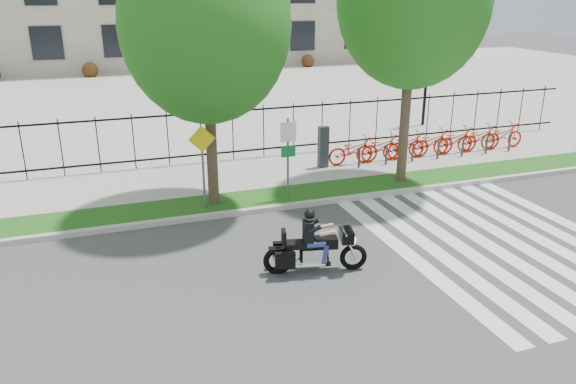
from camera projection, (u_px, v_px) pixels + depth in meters
name	position (u px, v px, depth m)	size (l,w,h in m)	color
ground	(330.00, 271.00, 13.16)	(120.00, 120.00, 0.00)	#3D3D40
curb	(275.00, 208.00, 16.77)	(60.00, 0.20, 0.15)	#A9A79F
grass_verge	(267.00, 198.00, 17.52)	(60.00, 1.50, 0.15)	#174A12
sidewalk	(246.00, 175.00, 19.74)	(60.00, 3.50, 0.15)	#A29E97
plaza	(173.00, 93.00, 35.32)	(80.00, 34.00, 0.10)	#A29E97
crosswalk_stripes	(499.00, 242.00, 14.65)	(5.70, 8.00, 0.01)	silver
iron_fence	(233.00, 134.00, 20.93)	(30.00, 0.06, 2.00)	black
lamp_post_right	(428.00, 59.00, 25.81)	(1.06, 0.70, 4.25)	black
street_tree_1	(206.00, 25.00, 15.22)	(4.70, 4.70, 7.87)	#3D2C21
street_tree_2	(413.00, 0.00, 17.00)	(4.70, 4.70, 8.48)	#3D2C21
bike_share_station	(430.00, 143.00, 21.57)	(8.96, 0.88, 1.50)	#2D2D33
sign_pole_regulatory	(288.00, 148.00, 16.80)	(0.50, 0.09, 2.50)	#59595B
sign_pole_warning	(203.00, 156.00, 16.00)	(0.78, 0.09, 2.49)	#59595B
motorcycle_rider	(315.00, 247.00, 12.95)	(2.41, 1.01, 1.89)	black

